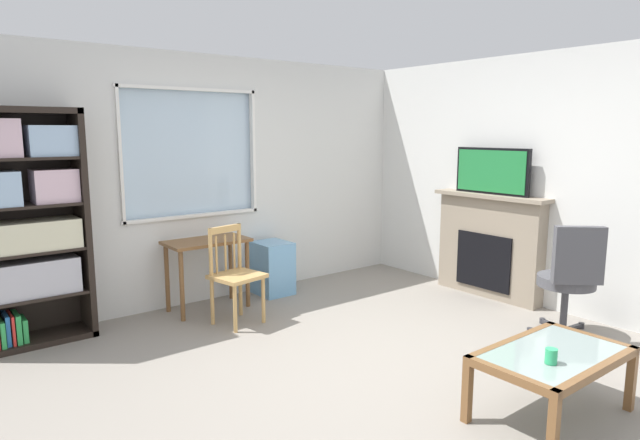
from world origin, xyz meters
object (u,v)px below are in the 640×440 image
at_px(tv, 492,171).
at_px(coffee_table, 553,361).
at_px(bookshelf, 26,223).
at_px(fireplace, 489,245).
at_px(office_chair, 571,275).
at_px(wooden_chair, 235,274).
at_px(plastic_drawer_unit, 272,268).
at_px(desk_under_window, 207,253).
at_px(sippy_cup, 551,356).

relative_size(tv, coffee_table, 0.87).
bearing_deg(bookshelf, tv, -20.67).
xyz_separation_m(fireplace, coffee_table, (-1.86, -1.77, -0.19)).
bearing_deg(fireplace, office_chair, -113.74).
relative_size(wooden_chair, fireplace, 0.69).
bearing_deg(office_chair, plastic_drawer_unit, 115.66).
distance_m(plastic_drawer_unit, tv, 2.55).
xyz_separation_m(bookshelf, plastic_drawer_unit, (2.35, -0.06, -0.74)).
distance_m(desk_under_window, office_chair, 3.33).
bearing_deg(fireplace, wooden_chair, 160.05).
bearing_deg(tv, bookshelf, 159.33).
xyz_separation_m(bookshelf, office_chair, (3.62, -2.72, -0.47)).
relative_size(bookshelf, desk_under_window, 2.43).
bearing_deg(sippy_cup, bookshelf, 121.69).
xyz_separation_m(bookshelf, desk_under_window, (1.55, -0.11, -0.45)).
xyz_separation_m(wooden_chair, office_chair, (2.06, -2.10, 0.09)).
bearing_deg(fireplace, plastic_drawer_unit, 140.08).
bearing_deg(bookshelf, wooden_chair, -21.61).
bearing_deg(sippy_cup, wooden_chair, 100.85).
xyz_separation_m(desk_under_window, office_chair, (2.08, -2.61, -0.02)).
bearing_deg(bookshelf, desk_under_window, -3.92).
relative_size(fireplace, coffee_table, 1.32).
height_order(plastic_drawer_unit, sippy_cup, plastic_drawer_unit).
relative_size(desk_under_window, sippy_cup, 8.93).
distance_m(wooden_chair, coffee_table, 2.79).
bearing_deg(bookshelf, plastic_drawer_unit, -1.37).
xyz_separation_m(tv, office_chair, (-0.49, -1.16, -0.80)).
height_order(coffee_table, sippy_cup, sippy_cup).
bearing_deg(plastic_drawer_unit, office_chair, -64.34).
relative_size(plastic_drawer_unit, sippy_cup, 6.37).
bearing_deg(fireplace, tv, 180.00).
relative_size(fireplace, office_chair, 1.30).
bearing_deg(fireplace, coffee_table, -136.47).
bearing_deg(plastic_drawer_unit, tv, -40.21).
relative_size(coffee_table, sippy_cup, 10.96).
bearing_deg(office_chair, fireplace, 66.26).
xyz_separation_m(plastic_drawer_unit, office_chair, (1.28, -2.66, 0.27)).
bearing_deg(bookshelf, fireplace, -20.58).
xyz_separation_m(bookshelf, fireplace, (4.14, -1.55, -0.47)).
bearing_deg(fireplace, sippy_cup, -137.78).
distance_m(wooden_chair, tv, 2.86).
bearing_deg(tv, desk_under_window, 150.60).
relative_size(bookshelf, sippy_cup, 21.70).
xyz_separation_m(desk_under_window, plastic_drawer_unit, (0.80, 0.05, -0.29)).
distance_m(tv, sippy_cup, 2.87).
distance_m(plastic_drawer_unit, coffee_table, 3.26).
height_order(bookshelf, sippy_cup, bookshelf).
distance_m(bookshelf, coffee_table, 4.08).
bearing_deg(sippy_cup, plastic_drawer_unit, 85.78).
bearing_deg(desk_under_window, office_chair, -51.52).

